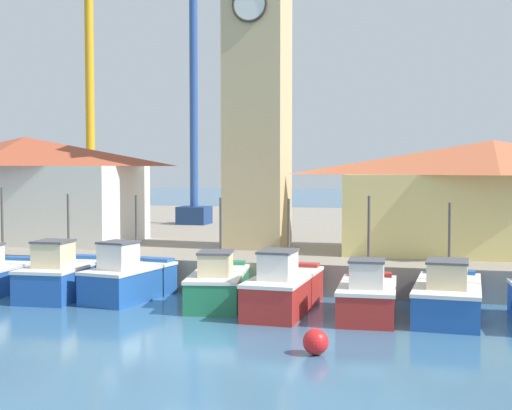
# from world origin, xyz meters

# --- Properties ---
(ground_plane) EXTENTS (300.00, 300.00, 0.00)m
(ground_plane) POSITION_xyz_m (0.00, 0.00, 0.00)
(ground_plane) COLOR #386689
(quay_wharf) EXTENTS (120.00, 40.00, 1.27)m
(quay_wharf) POSITION_xyz_m (0.00, 28.76, 0.63)
(quay_wharf) COLOR gray
(quay_wharf) RESTS_ON ground
(fishing_boat_left_inner) EXTENTS (2.33, 4.54, 4.06)m
(fishing_boat_left_inner) POSITION_xyz_m (-7.56, 6.26, 0.81)
(fishing_boat_left_inner) COLOR #2356A8
(fishing_boat_left_inner) RESTS_ON ground
(fishing_boat_mid_left) EXTENTS (2.63, 4.44, 4.03)m
(fishing_boat_mid_left) POSITION_xyz_m (-4.81, 6.43, 0.81)
(fishing_boat_mid_left) COLOR #2356A8
(fishing_boat_mid_left) RESTS_ON ground
(fishing_boat_center) EXTENTS (2.68, 5.11, 3.97)m
(fishing_boat_center) POSITION_xyz_m (-1.15, 6.37, 0.74)
(fishing_boat_center) COLOR #237A4C
(fishing_boat_center) RESTS_ON ground
(fishing_boat_mid_right) EXTENTS (2.10, 5.28, 3.98)m
(fishing_boat_mid_right) POSITION_xyz_m (1.50, 5.64, 0.80)
(fishing_boat_mid_right) COLOR #AD2823
(fishing_boat_mid_right) RESTS_ON ground
(fishing_boat_right_inner) EXTENTS (2.11, 4.27, 4.14)m
(fishing_boat_right_inner) POSITION_xyz_m (4.48, 5.31, 0.73)
(fishing_boat_right_inner) COLOR #AD2823
(fishing_boat_right_inner) RESTS_ON ground
(fishing_boat_right_outer) EXTENTS (2.44, 5.35, 3.89)m
(fishing_boat_right_outer) POSITION_xyz_m (7.15, 5.96, 0.73)
(fishing_boat_right_outer) COLOR #2356A8
(fishing_boat_right_outer) RESTS_ON ground
(clock_tower) EXTENTS (3.32, 3.32, 17.25)m
(clock_tower) POSITION_xyz_m (-1.57, 14.22, 9.54)
(clock_tower) COLOR tan
(clock_tower) RESTS_ON quay_wharf
(warehouse_left) EXTENTS (11.97, 6.22, 5.45)m
(warehouse_left) POSITION_xyz_m (-14.13, 14.32, 4.05)
(warehouse_left) COLOR silver
(warehouse_left) RESTS_ON quay_wharf
(warehouse_right) EXTENTS (13.04, 5.61, 5.05)m
(warehouse_right) POSITION_xyz_m (9.16, 14.05, 3.85)
(warehouse_right) COLOR #E5D17A
(warehouse_right) RESTS_ON quay_wharf
(port_crane_near) EXTENTS (2.30, 9.76, 21.48)m
(port_crane_near) POSITION_xyz_m (-9.12, 27.27, 9.59)
(port_crane_near) COLOR navy
(port_crane_near) RESTS_ON quay_wharf
(port_crane_far) EXTENTS (2.73, 8.93, 19.28)m
(port_crane_far) POSITION_xyz_m (-14.79, 23.10, 8.89)
(port_crane_far) COLOR #976E11
(port_crane_far) RESTS_ON quay_wharf
(mooring_buoy) EXTENTS (0.71, 0.71, 0.71)m
(mooring_buoy) POSITION_xyz_m (3.54, 0.05, 0.36)
(mooring_buoy) COLOR red
(mooring_buoy) RESTS_ON ground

